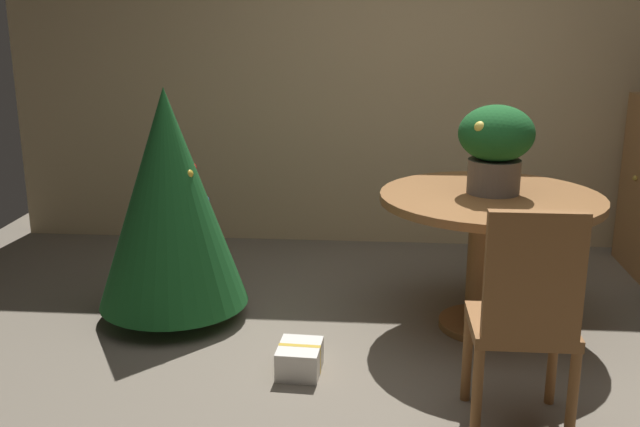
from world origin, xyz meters
name	(u,v)px	position (x,y,z in m)	size (l,w,h in m)	color
ground_plane	(423,376)	(0.00, 0.00, 0.00)	(6.60, 6.60, 0.00)	#756B5B
back_wall_panel	(414,70)	(0.00, 2.20, 1.30)	(6.00, 0.10, 2.60)	tan
round_dining_table	(489,231)	(0.37, 0.61, 0.57)	(1.19, 1.19, 0.77)	brown
flower_vase	(496,143)	(0.38, 0.65, 1.04)	(0.40, 0.40, 0.47)	#665B51
wooden_chair_near	(526,313)	(0.37, -0.46, 0.54)	(0.42, 0.40, 0.99)	brown
holiday_tree	(169,198)	(-1.40, 0.61, 0.71)	(0.85, 0.85, 1.33)	brown
gift_box_cream	(300,359)	(-0.60, -0.01, 0.07)	(0.22, 0.26, 0.15)	silver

